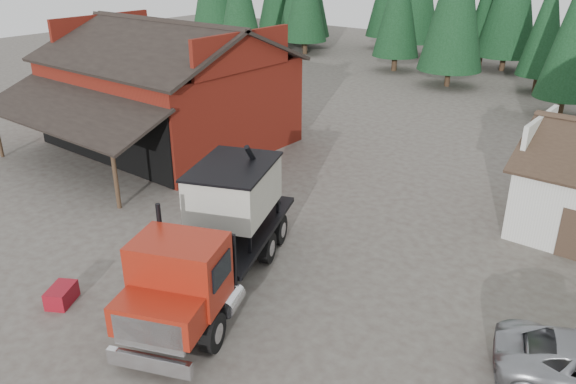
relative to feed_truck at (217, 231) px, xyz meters
The scene contains 7 objects.
ground 3.24m from the feed_truck, 168.82° to the right, with size 120.00×120.00×0.00m, color #4E453D.
red_barn 16.41m from the feed_truck, 144.93° to the left, with size 12.80×13.63×7.18m.
conifer_backdrop 41.64m from the feed_truck, 93.34° to the left, with size 76.00×16.00×16.00m, color black, non-canonical shape.
near_pine_a 37.05m from the feed_truck, 131.59° to the left, with size 4.40×4.40×11.40m.
near_pine_b 29.98m from the feed_truck, 83.10° to the left, with size 3.96×3.96×10.40m.
feed_truck is the anchor object (origin of this frame).
equip_box 5.55m from the feed_truck, 129.14° to the right, with size 0.70×1.10×0.60m, color maroon.
Camera 1 is at (14.73, -11.16, 10.96)m, focal length 35.00 mm.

